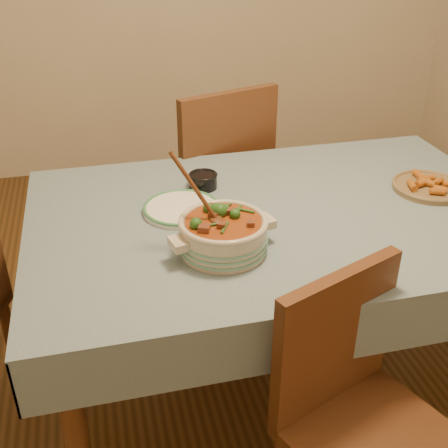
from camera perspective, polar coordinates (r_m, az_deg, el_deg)
name	(u,v)px	position (r m, az deg, el deg)	size (l,w,h in m)	color
floor	(270,375)	(2.37, 4.68, -15.02)	(4.50, 4.50, 0.00)	#422912
dining_table	(278,234)	(1.96, 5.47, -1.07)	(1.68, 1.08, 0.76)	brown
stew_casserole	(223,232)	(1.66, -0.09, -0.79)	(0.34, 0.31, 0.31)	beige
white_plate	(182,208)	(1.91, -4.33, 1.61)	(0.33, 0.33, 0.02)	white
condiment_bowl	(203,180)	(2.06, -2.14, 4.51)	(0.11, 0.11, 0.06)	black
fried_plate	(429,186)	(2.18, 20.10, 3.69)	(0.34, 0.34, 0.04)	olive
chair_far	(215,177)	(2.61, -0.90, 4.78)	(0.58, 0.58, 1.00)	brown
chair_near	(357,408)	(1.61, 13.33, -17.76)	(0.53, 0.53, 0.87)	brown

